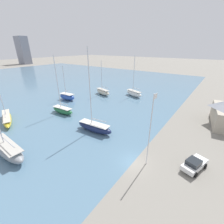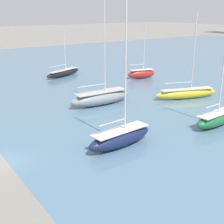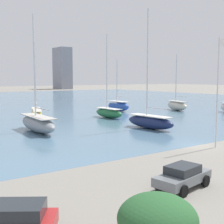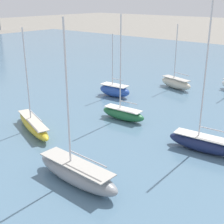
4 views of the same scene
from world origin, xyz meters
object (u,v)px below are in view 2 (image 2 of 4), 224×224
(sailboat_yellow, at_px, (186,93))
(sailboat_gray, at_px, (101,97))
(sailboat_navy, at_px, (120,137))
(sailboat_red, at_px, (141,73))
(sailboat_black, at_px, (63,73))
(sailboat_green, at_px, (215,119))

(sailboat_yellow, bearing_deg, sailboat_gray, -91.11)
(sailboat_navy, distance_m, sailboat_red, 35.02)
(sailboat_black, distance_m, sailboat_red, 17.12)
(sailboat_green, bearing_deg, sailboat_yellow, 144.52)
(sailboat_black, xyz_separation_m, sailboat_green, (38.94, 1.83, 0.24))
(sailboat_yellow, bearing_deg, sailboat_red, -174.44)
(sailboat_gray, bearing_deg, sailboat_green, 24.12)
(sailboat_black, bearing_deg, sailboat_navy, -39.13)
(sailboat_black, xyz_separation_m, sailboat_yellow, (27.95, 8.58, 0.15))
(sailboat_navy, relative_size, sailboat_yellow, 1.24)
(sailboat_green, distance_m, sailboat_yellow, 12.90)
(sailboat_green, height_order, sailboat_navy, sailboat_navy)
(sailboat_gray, height_order, sailboat_black, sailboat_gray)
(sailboat_red, bearing_deg, sailboat_navy, -29.79)
(sailboat_navy, bearing_deg, sailboat_red, 130.86)
(sailboat_yellow, bearing_deg, sailboat_green, -12.19)
(sailboat_gray, distance_m, sailboat_yellow, 14.43)
(sailboat_navy, height_order, sailboat_red, sailboat_navy)
(sailboat_navy, xyz_separation_m, sailboat_yellow, (-9.05, 20.09, -0.16))
(sailboat_green, xyz_separation_m, sailboat_yellow, (-10.99, 6.75, -0.09))
(sailboat_navy, distance_m, sailboat_yellow, 22.04)
(sailboat_gray, bearing_deg, sailboat_red, 124.08)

